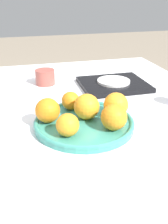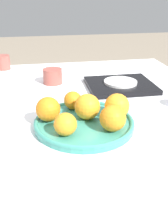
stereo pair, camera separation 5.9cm
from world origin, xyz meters
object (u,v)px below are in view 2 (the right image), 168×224
Objects in this scene: fruit_platter at (84,123)px; orange_5 at (65,124)px; cup_1 at (53,76)px; orange_3 at (117,106)px; cup_0 at (3,62)px; orange_4 at (113,118)px; serving_tray at (120,85)px; orange_1 at (48,109)px; side_plate at (120,82)px; orange_2 at (73,100)px; orange_0 at (87,107)px.

orange_5 is (-0.07, -0.07, 0.04)m from fruit_platter.
fruit_platter is 0.44m from cup_1.
cup_0 is at bearing 121.39° from orange_3.
orange_4 is 0.27× the size of serving_tray.
cup_1 is (-0.14, 0.50, -0.02)m from orange_4.
orange_5 is 0.49m from serving_tray.
orange_4 is (0.07, -0.07, 0.04)m from fruit_platter.
fruit_platter is at bearing -66.02° from cup_0.
orange_1 is at bearing -73.21° from cup_0.
orange_5 is at bearing -154.89° from orange_3.
orange_4 is 0.86m from cup_0.
orange_1 is at bearing 175.68° from orange_3.
fruit_platter is 2.19× the size of side_plate.
cup_0 reaches higher than serving_tray.
orange_2 is 0.80× the size of orange_4.
serving_tray is 0.02m from side_plate.
serving_tray is (0.29, 0.39, -0.04)m from orange_5.
orange_1 is 1.17× the size of orange_5.
serving_tray is at bearing 70.59° from orange_3.
fruit_platter is at bearing -124.15° from serving_tray.
orange_0 reaches higher than orange_5.
orange_1 is at bearing 176.47° from orange_0.
side_plate is at bearing 55.85° from fruit_platter.
orange_3 is 0.09m from orange_4.
orange_0 is 1.32× the size of orange_2.
orange_0 is 0.11m from orange_4.
orange_3 reaches higher than cup_1.
orange_4 is 0.54× the size of side_plate.
fruit_platter is 4.23× the size of cup_0.
orange_0 reaches higher than orange_4.
orange_4 is 0.90× the size of cup_1.
orange_0 is 0.12m from orange_5.
side_plate is at bearing -20.46° from cup_1.
orange_3 is 0.33m from side_plate.
orange_5 is at bearing -66.39° from orange_1.
cup_1 is at bearing 84.32° from orange_1.
cup_1 is at bearing 98.40° from orange_2.
orange_5 is at bearing -89.64° from cup_1.
cup_1 is at bearing 101.47° from orange_0.
serving_tray is at bearing 41.93° from orange_1.
orange_0 is at bearing -124.13° from side_plate.
side_plate is at bearing 55.87° from orange_0.
orange_1 is 0.27× the size of serving_tray.
side_plate is 0.31m from cup_1.
orange_0 reaches higher than orange_2.
orange_0 is 0.12m from orange_1.
orange_2 is at bearing 118.66° from orange_4.
side_plate is (0.33, 0.30, -0.03)m from orange_1.
orange_5 is at bearing -131.32° from orange_0.
fruit_platter is 0.11m from orange_2.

